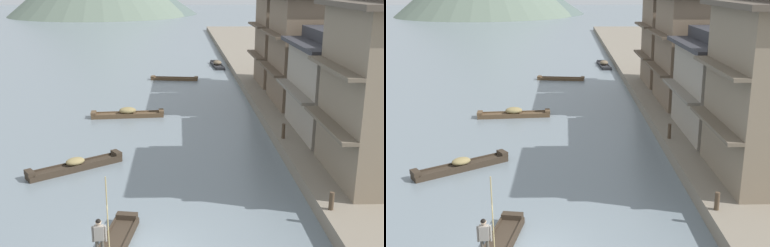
% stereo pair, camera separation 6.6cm
% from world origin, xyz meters
% --- Properties ---
extents(riverbank_right, '(18.00, 110.00, 0.71)m').
position_xyz_m(riverbank_right, '(16.02, 30.00, 0.35)').
color(riverbank_right, slate).
rests_on(riverbank_right, ground).
extents(boatman_person, '(0.57, 0.27, 3.04)m').
position_xyz_m(boatman_person, '(-1.39, -1.10, 1.47)').
color(boatman_person, black).
rests_on(boatman_person, boat_foreground_poled).
extents(boat_moored_nearest, '(4.83, 1.44, 0.37)m').
position_xyz_m(boat_moored_nearest, '(0.79, 32.34, 0.12)').
color(boat_moored_nearest, brown).
rests_on(boat_moored_nearest, ground).
extents(boat_moored_second, '(1.45, 5.42, 0.72)m').
position_xyz_m(boat_moored_second, '(5.77, 40.30, 0.24)').
color(boat_moored_second, '#232326').
rests_on(boat_moored_second, ground).
extents(boat_moored_third, '(4.67, 3.61, 0.67)m').
position_xyz_m(boat_moored_third, '(-4.22, 8.33, 0.22)').
color(boat_moored_third, '#33281E').
rests_on(boat_moored_third, ground).
extents(boat_moored_far, '(5.36, 1.42, 0.72)m').
position_xyz_m(boat_moored_far, '(-2.53, 18.63, 0.24)').
color(boat_moored_far, brown).
rests_on(boat_moored_far, ground).
extents(house_waterfront_second, '(5.67, 7.64, 6.14)m').
position_xyz_m(house_waterfront_second, '(10.70, 12.36, 3.71)').
color(house_waterfront_second, gray).
rests_on(house_waterfront_second, riverbank_right).
extents(house_waterfront_tall, '(6.82, 7.19, 8.74)m').
position_xyz_m(house_waterfront_tall, '(11.27, 19.83, 5.00)').
color(house_waterfront_tall, '#75604C').
rests_on(house_waterfront_tall, riverbank_right).
extents(house_waterfront_narrow, '(5.84, 6.40, 8.74)m').
position_xyz_m(house_waterfront_narrow, '(10.78, 27.08, 5.01)').
color(house_waterfront_narrow, '#75604C').
rests_on(house_waterfront_narrow, riverbank_right).
extents(mooring_post_dock_near, '(0.20, 0.20, 0.76)m').
position_xyz_m(mooring_post_dock_near, '(7.37, 2.02, 1.09)').
color(mooring_post_dock_near, '#473828').
rests_on(mooring_post_dock_near, riverbank_right).
extents(mooring_post_dock_mid, '(0.20, 0.20, 0.89)m').
position_xyz_m(mooring_post_dock_mid, '(7.37, 11.19, 1.15)').
color(mooring_post_dock_mid, '#473828').
rests_on(mooring_post_dock_mid, riverbank_right).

